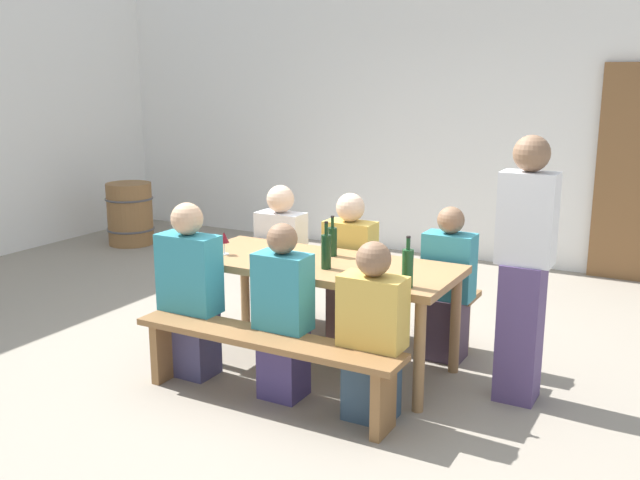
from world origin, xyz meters
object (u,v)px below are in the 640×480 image
bench_far (363,291)px  wine_bottle_1 (326,251)px  tasting_table (320,273)px  seated_guest_near_2 (372,337)px  wine_bottle_2 (332,241)px  seated_guest_near_1 (283,316)px  seated_guest_far_1 (350,271)px  standing_host (524,273)px  wine_glass_0 (282,239)px  wine_glass_1 (224,238)px  seated_guest_far_0 (281,260)px  bench_near (265,351)px  wine_barrel (130,214)px  wine_bottle_0 (408,267)px  seated_guest_near_0 (190,295)px  seated_guest_far_2 (448,288)px

bench_far → wine_bottle_1: bearing=-81.7°
tasting_table → seated_guest_near_2: bearing=-40.2°
wine_bottle_2 → seated_guest_near_1: seated_guest_near_1 is taller
bench_far → seated_guest_near_1: (0.04, -1.24, 0.18)m
seated_guest_far_1 → standing_host: bearing=73.3°
bench_far → wine_glass_0: (-0.30, -0.70, 0.53)m
bench_far → wine_glass_1: (-0.68, -0.85, 0.52)m
bench_far → seated_guest_far_0: seated_guest_far_0 is taller
standing_host → wine_glass_1: bearing=8.0°
seated_guest_near_1 → seated_guest_far_0: 1.29m
wine_glass_0 → bench_far: bearing=67.0°
bench_near → wine_glass_0: 0.92m
seated_guest_near_2 → wine_barrel: size_ratio=1.46×
wine_bottle_2 → seated_guest_near_2: seated_guest_near_2 is taller
wine_barrel → seated_guest_near_2: bearing=-31.4°
wine_bottle_0 → wine_barrel: wine_bottle_0 is taller
seated_guest_near_2 → seated_guest_far_1: seated_guest_far_1 is taller
wine_bottle_1 → seated_guest_far_0: 1.08m
wine_glass_0 → wine_barrel: bearing=148.2°
wine_barrel → tasting_table: bearing=-29.6°
tasting_table → bench_near: (0.00, -0.70, -0.32)m
seated_guest_near_0 → seated_guest_far_0: bearing=-1.9°
tasting_table → seated_guest_near_0: 0.88m
bench_far → wine_bottle_2: (-0.00, -0.52, 0.51)m
standing_host → wine_glass_0: bearing=4.9°
wine_glass_1 → seated_guest_near_1: 0.89m
seated_guest_near_1 → seated_guest_far_1: size_ratio=0.98×
seated_guest_far_0 → seated_guest_far_2: (1.38, 0.00, -0.03)m
wine_glass_0 → seated_guest_far_2: seated_guest_far_2 is taller
wine_bottle_2 → wine_barrel: bearing=152.5°
tasting_table → seated_guest_near_0: size_ratio=1.59×
bench_near → wine_bottle_1: size_ratio=5.62×
wine_bottle_2 → seated_guest_near_0: bearing=-133.4°
wine_glass_1 → standing_host: size_ratio=0.10×
seated_guest_near_2 → wine_glass_1: bearing=73.5°
wine_bottle_0 → seated_guest_far_0: bearing=149.6°
seated_guest_far_1 → seated_guest_far_0: bearing=-90.0°
seated_guest_near_2 → seated_guest_far_2: bearing=-4.4°
seated_guest_far_2 → wine_bottle_2: bearing=-63.3°
wine_bottle_1 → wine_glass_1: (-0.81, -0.01, -0.00)m
wine_bottle_0 → seated_guest_near_2: 0.47m
wine_barrel → seated_guest_near_1: bearing=-35.3°
seated_guest_near_1 → bench_far: bearing=1.8°
wine_glass_0 → seated_guest_near_1: size_ratio=0.16×
tasting_table → seated_guest_far_2: (0.73, 0.55, -0.14)m
bench_far → wine_bottle_0: wine_bottle_0 is taller
wine_bottle_1 → wine_glass_1: 0.81m
wine_glass_1 → tasting_table: bearing=12.5°
wine_bottle_1 → standing_host: size_ratio=0.19×
wine_glass_1 → wine_bottle_2: bearing=25.9°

